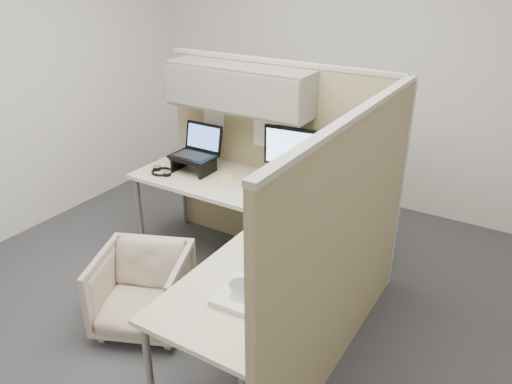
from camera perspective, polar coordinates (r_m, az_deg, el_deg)
The scene contains 19 objects.
ground at distance 3.77m, azimuth -3.37°, elevation -12.84°, with size 4.50×4.50×0.00m, color #343439.
partition_back at distance 3.97m, azimuth 0.48°, elevation 7.31°, with size 2.00×0.36×1.63m.
partition_right at distance 2.91m, azimuth 10.29°, elevation -6.38°, with size 0.07×2.03×1.63m.
desk at distance 3.42m, azimuth -0.73°, elevation -3.32°, with size 2.00×1.98×0.73m.
office_chair at distance 3.51m, azimuth -12.83°, elevation -10.54°, with size 0.59×0.55×0.61m, color #BCAE95.
monitor_left at distance 3.73m, azimuth 4.14°, elevation 4.52°, with size 0.44×0.20×0.47m.
monitor_right at distance 3.46m, azimuth 10.42°, elevation 2.42°, with size 0.38×0.27×0.47m.
laptop_station at distance 4.09m, azimuth -6.89°, elevation 4.32°, with size 0.35×0.30×0.37m.
keyboard at distance 3.48m, azimuth 2.68°, elevation -1.78°, with size 0.47×0.16×0.02m, color black.
mouse at distance 3.34m, azimuth 5.91°, elevation -3.05°, with size 0.10×0.06×0.04m, color black.
travel_mug at distance 3.67m, azimuth 7.05°, elevation 0.75°, with size 0.08×0.08×0.16m.
soda_can_green at distance 3.21m, azimuth 9.48°, elevation -3.63°, with size 0.07×0.07×0.12m, color #B21E1E.
soda_can_silver at distance 3.52m, azimuth 8.36°, elevation -0.86°, with size 0.07×0.07×0.12m, color #B21E1E.
sticky_note_d at distance 3.78m, azimuth -0.92°, elevation 0.38°, with size 0.08×0.08×0.01m, color #FBEC42.
sticky_note_b at distance 3.59m, azimuth -1.10°, elevation -0.98°, with size 0.08×0.08×0.01m, color #FBEC42.
sticky_note_c at distance 3.99m, azimuth -3.26°, elevation 1.75°, with size 0.08×0.08×0.01m, color #FBEC42.
headphones at distance 4.13m, azimuth -10.70°, elevation 2.33°, with size 0.21×0.21×0.03m.
paper_stack at distance 2.63m, azimuth -1.73°, elevation -11.58°, with size 0.24×0.30×0.03m.
desk_clock at distance 2.84m, azimuth 3.00°, elevation -7.94°, with size 0.06×0.08×0.08m.
Camera 1 is at (1.73, -2.41, 2.32)m, focal length 35.00 mm.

